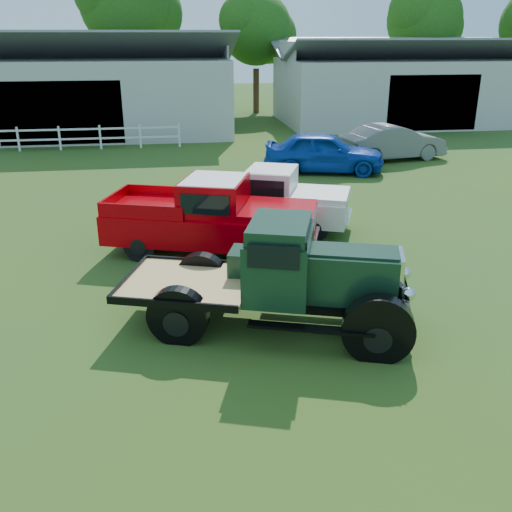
{
  "coord_description": "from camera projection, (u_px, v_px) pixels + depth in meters",
  "views": [
    {
      "loc": [
        -1.5,
        -10.1,
        5.52
      ],
      "look_at": [
        0.2,
        1.2,
        1.05
      ],
      "focal_mm": 40.0,
      "sensor_mm": 36.0,
      "label": 1
    }
  ],
  "objects": [
    {
      "name": "ground",
      "position": [
        255.0,
        326.0,
        11.52
      ],
      "size": [
        120.0,
        120.0,
        0.0
      ],
      "primitive_type": "plane",
      "color": "#2B5122"
    },
    {
      "name": "tree_b",
      "position": [
        128.0,
        30.0,
        40.18
      ],
      "size": [
        6.9,
        6.9,
        11.5
      ],
      "primitive_type": null,
      "color": "#15420D",
      "rests_on": "ground"
    },
    {
      "name": "shed_right",
      "position": [
        405.0,
        81.0,
        37.38
      ],
      "size": [
        16.8,
        9.2,
        5.2
      ],
      "primitive_type": null,
      "color": "#AEAEA1",
      "rests_on": "ground"
    },
    {
      "name": "tree_d",
      "position": [
        422.0,
        41.0,
        43.51
      ],
      "size": [
        6.0,
        6.0,
        10.0
      ],
      "primitive_type": null,
      "color": "#15420D",
      "rests_on": "ground"
    },
    {
      "name": "shed_left",
      "position": [
        72.0,
        83.0,
        33.47
      ],
      "size": [
        18.8,
        10.2,
        5.6
      ],
      "primitive_type": null,
      "color": "#AEAEA1",
      "rests_on": "ground"
    },
    {
      "name": "tree_c",
      "position": [
        256.0,
        49.0,
        40.97
      ],
      "size": [
        5.4,
        5.4,
        9.0
      ],
      "primitive_type": null,
      "color": "#15420D",
      "rests_on": "ground"
    },
    {
      "name": "red_pickup",
      "position": [
        211.0,
        216.0,
        15.02
      ],
      "size": [
        6.07,
        3.89,
        2.07
      ],
      "primitive_type": null,
      "rotation": [
        0.0,
        0.0,
        -0.33
      ],
      "color": "#B80008",
      "rests_on": "ground"
    },
    {
      "name": "misc_car_grey",
      "position": [
        393.0,
        142.0,
        26.46
      ],
      "size": [
        5.13,
        2.57,
        1.61
      ],
      "primitive_type": "imported",
      "rotation": [
        0.0,
        0.0,
        1.75
      ],
      "color": "slate",
      "rests_on": "ground"
    },
    {
      "name": "misc_car_blue",
      "position": [
        324.0,
        152.0,
        24.05
      ],
      "size": [
        5.36,
        3.22,
        1.71
      ],
      "primitive_type": "imported",
      "rotation": [
        0.0,
        0.0,
        1.31
      ],
      "color": "#0A379E",
      "rests_on": "ground"
    },
    {
      "name": "vintage_flatbed",
      "position": [
        273.0,
        276.0,
        11.1
      ],
      "size": [
        6.08,
        3.88,
        2.24
      ],
      "primitive_type": null,
      "rotation": [
        0.0,
        0.0,
        -0.31
      ],
      "color": "#153221",
      "rests_on": "ground"
    },
    {
      "name": "white_pickup",
      "position": [
        268.0,
        199.0,
        17.0
      ],
      "size": [
        5.29,
        3.57,
        1.81
      ],
      "primitive_type": null,
      "rotation": [
        0.0,
        0.0,
        -0.37
      ],
      "color": "white",
      "rests_on": "ground"
    },
    {
      "name": "fence_rail",
      "position": [
        39.0,
        139.0,
        28.61
      ],
      "size": [
        14.2,
        0.16,
        1.2
      ],
      "primitive_type": null,
      "color": "white",
      "rests_on": "ground"
    }
  ]
}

